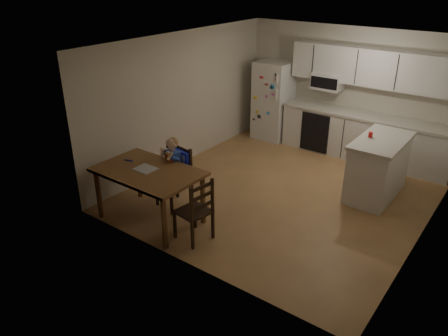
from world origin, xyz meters
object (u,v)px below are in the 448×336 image
at_px(chair_side, 198,208).
at_px(refrigerator, 273,100).
at_px(dining_table, 149,177).
at_px(red_cup, 371,135).
at_px(kitchen_island, 378,167).
at_px(chair_booster, 175,165).

bearing_deg(chair_side, refrigerator, -153.89).
bearing_deg(refrigerator, dining_table, -85.06).
bearing_deg(dining_table, refrigerator, 94.94).
xyz_separation_m(red_cup, dining_table, (-2.27, -2.79, -0.33)).
height_order(red_cup, dining_table, red_cup).
height_order(kitchen_island, chair_side, kitchen_island).
bearing_deg(dining_table, chair_booster, 89.01).
xyz_separation_m(refrigerator, chair_booster, (0.37, -3.58, -0.14)).
bearing_deg(red_cup, chair_side, -115.30).
height_order(kitchen_island, dining_table, kitchen_island).
bearing_deg(kitchen_island, dining_table, -131.02).
xyz_separation_m(kitchen_island, chair_booster, (-2.45, -2.26, 0.20)).
height_order(refrigerator, red_cup, refrigerator).
distance_m(kitchen_island, chair_booster, 3.34).
distance_m(refrigerator, dining_table, 4.17).
relative_size(red_cup, dining_table, 0.06).
xyz_separation_m(red_cup, chair_side, (-1.33, -2.81, -0.52)).
relative_size(refrigerator, chair_side, 1.79).
bearing_deg(red_cup, dining_table, -129.09).
xyz_separation_m(kitchen_island, chair_side, (-1.52, -2.84, 0.03)).
height_order(chair_booster, chair_side, chair_booster).
xyz_separation_m(dining_table, chair_side, (0.94, -0.01, -0.18)).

